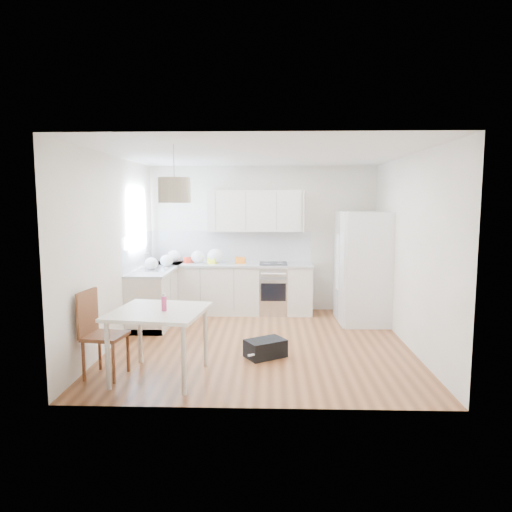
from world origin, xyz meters
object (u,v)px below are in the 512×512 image
(gym_bag, at_px, (265,348))
(dining_chair, at_px, (105,334))
(refrigerator, at_px, (363,268))
(dining_table, at_px, (159,317))

(gym_bag, bearing_deg, dining_chair, 169.54)
(refrigerator, bearing_deg, gym_bag, -133.91)
(dining_table, distance_m, dining_chair, 0.67)
(refrigerator, relative_size, gym_bag, 3.72)
(refrigerator, distance_m, gym_bag, 2.57)
(dining_table, bearing_deg, gym_bag, 38.27)
(dining_table, bearing_deg, refrigerator, 48.97)
(dining_chair, bearing_deg, dining_table, 7.47)
(dining_table, relative_size, gym_bag, 2.27)
(refrigerator, height_order, gym_bag, refrigerator)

